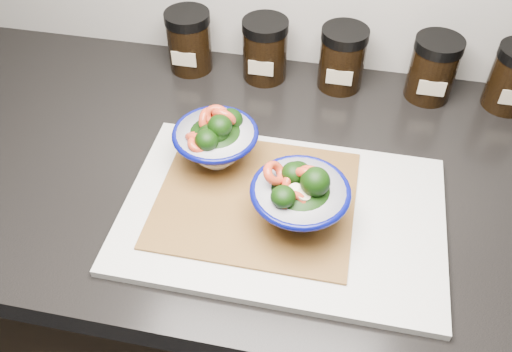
% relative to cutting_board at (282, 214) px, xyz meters
% --- Properties ---
extents(cabinet, '(3.43, 0.58, 0.86)m').
position_rel_cutting_board_xyz_m(cabinet, '(-0.02, 0.09, -0.48)').
color(cabinet, black).
rests_on(cabinet, ground).
extents(countertop, '(3.50, 0.60, 0.04)m').
position_rel_cutting_board_xyz_m(countertop, '(-0.02, 0.09, -0.03)').
color(countertop, black).
rests_on(countertop, cabinet).
extents(cutting_board, '(0.45, 0.30, 0.01)m').
position_rel_cutting_board_xyz_m(cutting_board, '(0.00, 0.00, 0.00)').
color(cutting_board, silver).
rests_on(cutting_board, countertop).
extents(bamboo_mat, '(0.28, 0.24, 0.00)m').
position_rel_cutting_board_xyz_m(bamboo_mat, '(-0.04, 0.01, 0.01)').
color(bamboo_mat, olive).
rests_on(bamboo_mat, cutting_board).
extents(bowl_left, '(0.13, 0.13, 0.10)m').
position_rel_cutting_board_xyz_m(bowl_left, '(-0.11, 0.08, 0.05)').
color(bowl_left, white).
rests_on(bowl_left, bamboo_mat).
extents(bowl_right, '(0.13, 0.13, 0.10)m').
position_rel_cutting_board_xyz_m(bowl_right, '(0.02, -0.01, 0.05)').
color(bowl_right, white).
rests_on(bowl_right, bamboo_mat).
extents(spice_jar_a, '(0.08, 0.08, 0.11)m').
position_rel_cutting_board_xyz_m(spice_jar_a, '(-0.23, 0.33, 0.05)').
color(spice_jar_a, black).
rests_on(spice_jar_a, countertop).
extents(spice_jar_b, '(0.08, 0.08, 0.11)m').
position_rel_cutting_board_xyz_m(spice_jar_b, '(-0.09, 0.33, 0.05)').
color(spice_jar_b, black).
rests_on(spice_jar_b, countertop).
extents(spice_jar_c, '(0.08, 0.08, 0.11)m').
position_rel_cutting_board_xyz_m(spice_jar_c, '(0.05, 0.33, 0.05)').
color(spice_jar_c, black).
rests_on(spice_jar_c, countertop).
extents(spice_jar_d, '(0.08, 0.08, 0.11)m').
position_rel_cutting_board_xyz_m(spice_jar_d, '(0.20, 0.33, 0.05)').
color(spice_jar_d, black).
rests_on(spice_jar_d, countertop).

